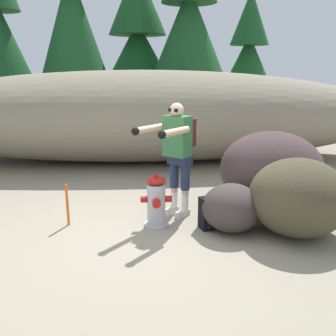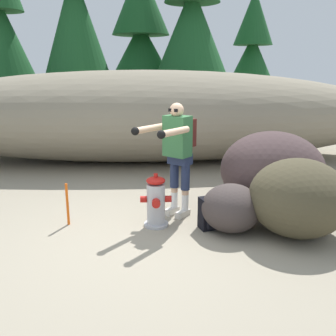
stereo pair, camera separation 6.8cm
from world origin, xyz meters
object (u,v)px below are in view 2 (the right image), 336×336
object	(u,v)px
boulder_large	(272,170)
boulder_small	(231,208)
survey_stake	(67,204)
utility_worker	(177,146)
boulder_mid	(298,198)
spare_backpack	(211,213)
fire_hydrant	(156,202)

from	to	relation	value
boulder_large	boulder_small	xyz separation A→B (m)	(-0.81, -0.87, -0.28)
survey_stake	utility_worker	bearing A→B (deg)	10.32
boulder_mid	boulder_small	bearing A→B (deg)	169.94
spare_backpack	boulder_mid	world-z (taller)	boulder_mid
fire_hydrant	survey_stake	world-z (taller)	fire_hydrant
fire_hydrant	boulder_large	world-z (taller)	boulder_large
fire_hydrant	utility_worker	distance (m)	0.86
boulder_large	boulder_mid	world-z (taller)	boulder_large
spare_backpack	survey_stake	world-z (taller)	survey_stake
fire_hydrant	boulder_mid	size ratio (longest dim) A/B	0.57
fire_hydrant	utility_worker	xyz separation A→B (m)	(0.32, 0.38, 0.71)
fire_hydrant	utility_worker	world-z (taller)	utility_worker
fire_hydrant	boulder_small	size ratio (longest dim) A/B	0.94
survey_stake	fire_hydrant	bearing A→B (deg)	-4.53
boulder_large	utility_worker	bearing A→B (deg)	-169.32
fire_hydrant	survey_stake	size ratio (longest dim) A/B	1.26
utility_worker	spare_backpack	xyz separation A→B (m)	(0.43, -0.50, -0.84)
boulder_mid	boulder_small	xyz separation A→B (m)	(-0.84, 0.15, -0.18)
boulder_large	boulder_small	size ratio (longest dim) A/B	1.99
utility_worker	boulder_mid	world-z (taller)	utility_worker
boulder_large	boulder_small	world-z (taller)	boulder_large
utility_worker	survey_stake	xyz separation A→B (m)	(-1.55, -0.28, -0.75)
boulder_mid	survey_stake	world-z (taller)	boulder_mid
spare_backpack	boulder_large	size ratio (longest dim) A/B	0.30
fire_hydrant	utility_worker	bearing A→B (deg)	49.95
boulder_large	spare_backpack	bearing A→B (deg)	-143.65
boulder_large	boulder_small	bearing A→B (deg)	-132.75
spare_backpack	survey_stake	bearing A→B (deg)	-113.57
utility_worker	boulder_small	size ratio (longest dim) A/B	2.09
fire_hydrant	spare_backpack	bearing A→B (deg)	-9.42
utility_worker	boulder_mid	bearing A→B (deg)	104.42
spare_backpack	fire_hydrant	bearing A→B (deg)	-116.61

